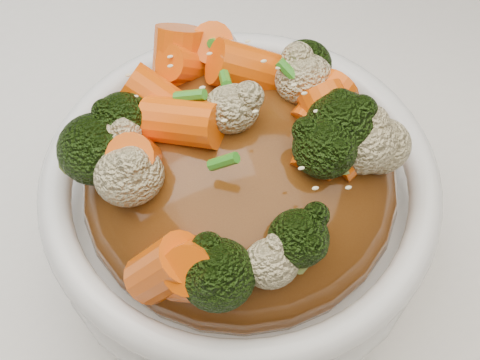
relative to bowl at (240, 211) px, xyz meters
name	(u,v)px	position (x,y,z in m)	size (l,w,h in m)	color
tablecloth	(177,226)	(-0.04, 0.04, -0.07)	(1.20, 0.80, 0.04)	white
bowl	(240,211)	(0.00, 0.00, 0.00)	(0.24, 0.24, 0.10)	white
sauce_base	(240,183)	(0.00, 0.00, 0.03)	(0.19, 0.19, 0.11)	#5B2F0F
carrots	(240,110)	(0.00, 0.00, 0.10)	(0.19, 0.19, 0.06)	#F85C08
broccoli	(240,111)	(0.00, 0.00, 0.10)	(0.19, 0.19, 0.05)	black
cauliflower	(240,114)	(0.00, 0.00, 0.10)	(0.19, 0.19, 0.04)	beige
scallions	(240,108)	(0.00, 0.00, 0.10)	(0.14, 0.14, 0.02)	#328E20
sesame_seeds	(240,108)	(0.00, 0.00, 0.10)	(0.17, 0.17, 0.01)	beige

